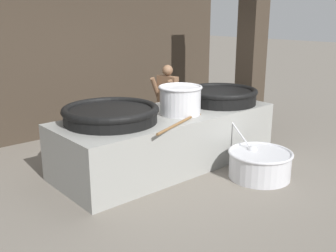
{
  "coord_description": "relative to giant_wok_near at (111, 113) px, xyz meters",
  "views": [
    {
      "loc": [
        -4.0,
        -4.64,
        2.4
      ],
      "look_at": [
        0.0,
        0.0,
        0.65
      ],
      "focal_mm": 42.0,
      "sensor_mm": 36.0,
      "label": 1
    }
  ],
  "objects": [
    {
      "name": "ground_plane",
      "position": [
        0.99,
        -0.14,
        -1.0
      ],
      "size": [
        60.0,
        60.0,
        0.0
      ],
      "primitive_type": "plane",
      "color": "slate"
    },
    {
      "name": "back_wall",
      "position": [
        0.99,
        2.62,
        0.84
      ],
      "size": [
        7.48,
        0.24,
        3.68
      ],
      "primitive_type": "cube",
      "color": "#382D23",
      "rests_on": "ground_plane"
    },
    {
      "name": "support_pillar",
      "position": [
        3.39,
        0.11,
        0.84
      ],
      "size": [
        0.43,
        0.43,
        3.68
      ],
      "primitive_type": "cube",
      "color": "#382D23",
      "rests_on": "ground_plane"
    },
    {
      "name": "hearth_platform",
      "position": [
        0.99,
        -0.14,
        -0.56
      ],
      "size": [
        3.71,
        1.42,
        0.87
      ],
      "color": "gray",
      "rests_on": "ground_plane"
    },
    {
      "name": "giant_wok_near",
      "position": [
        0.0,
        0.0,
        0.0
      ],
      "size": [
        1.43,
        1.43,
        0.24
      ],
      "color": "black",
      "rests_on": "hearth_platform"
    },
    {
      "name": "giant_wok_far",
      "position": [
        2.18,
        -0.21,
        0.02
      ],
      "size": [
        1.28,
        1.28,
        0.27
      ],
      "color": "black",
      "rests_on": "hearth_platform"
    },
    {
      "name": "stock_pot",
      "position": [
        1.1,
        -0.31,
        0.11
      ],
      "size": [
        0.69,
        0.69,
        0.45
      ],
      "color": "silver",
      "rests_on": "hearth_platform"
    },
    {
      "name": "stirring_paddle",
      "position": [
        0.74,
        -0.73,
        -0.11
      ],
      "size": [
        1.24,
        0.53,
        0.04
      ],
      "rotation": [
        0.0,
        0.0,
        0.36
      ],
      "color": "brown",
      "rests_on": "hearth_platform"
    },
    {
      "name": "cook",
      "position": [
        1.88,
        0.91,
        -0.2
      ],
      "size": [
        0.38,
        0.57,
        1.47
      ],
      "rotation": [
        0.0,
        0.0,
        3.31
      ],
      "color": "brown",
      "rests_on": "ground_plane"
    },
    {
      "name": "prep_bowl_vegetables",
      "position": [
        1.67,
        -1.48,
        -0.77
      ],
      "size": [
        0.97,
        1.25,
        0.81
      ],
      "color": "silver",
      "rests_on": "ground_plane"
    }
  ]
}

